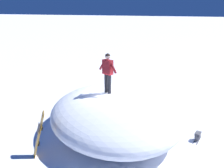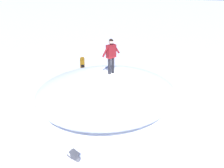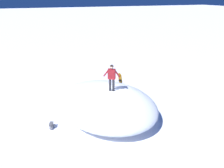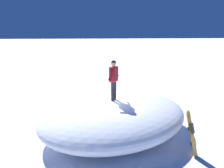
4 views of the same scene
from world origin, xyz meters
TOP-DOWN VIEW (x-y plane):
  - ground at (0.00, 0.00)m, footprint 240.00×240.00m
  - snow_mound at (-0.09, -0.57)m, footprint 7.79×8.30m
  - snowboarder_standing at (-0.43, -0.48)m, footprint 0.91×0.55m
  - snowboard_primary_upright at (-2.06, -3.09)m, footprint 0.54×0.53m
  - backpack_near at (3.21, -0.30)m, footprint 0.34×0.61m

SIDE VIEW (x-z plane):
  - ground at x=0.00m, z-range 0.00..0.00m
  - backpack_near at x=3.21m, z-range 0.00..0.35m
  - snow_mound at x=-0.09m, z-range 0.00..1.66m
  - snowboard_primary_upright at x=-2.06m, z-range 0.03..1.70m
  - snowboarder_standing at x=-0.43m, z-range 1.81..3.43m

